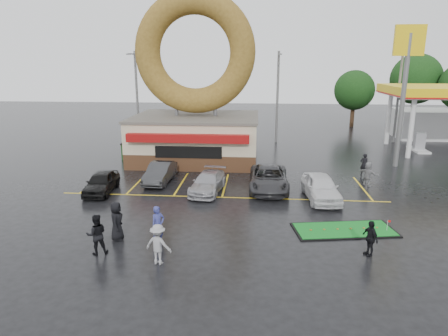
# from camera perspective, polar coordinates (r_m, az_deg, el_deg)

# --- Properties ---
(ground) EXTENTS (120.00, 120.00, 0.00)m
(ground) POSITION_cam_1_polar(r_m,az_deg,el_deg) (21.20, -1.10, -7.22)
(ground) COLOR black
(ground) RESTS_ON ground
(donut_shop) EXTENTS (10.20, 8.70, 13.50)m
(donut_shop) POSITION_cam_1_polar(r_m,az_deg,el_deg) (33.07, -4.06, 8.80)
(donut_shop) COLOR #472B19
(donut_shop) RESTS_ON ground
(gas_station) EXTENTS (12.30, 13.65, 5.90)m
(gas_station) POSITION_cam_1_polar(r_m,az_deg,el_deg) (44.48, 28.84, 7.60)
(gas_station) COLOR silver
(gas_station) RESTS_ON ground
(shell_sign) EXTENTS (2.20, 0.36, 10.60)m
(shell_sign) POSITION_cam_1_polar(r_m,az_deg,el_deg) (33.38, 24.58, 12.59)
(shell_sign) COLOR slate
(shell_sign) RESTS_ON ground
(streetlight_left) EXTENTS (0.40, 2.21, 9.00)m
(streetlight_left) POSITION_cam_1_polar(r_m,az_deg,el_deg) (41.36, -12.36, 10.18)
(streetlight_left) COLOR slate
(streetlight_left) RESTS_ON ground
(streetlight_mid) EXTENTS (0.40, 2.21, 9.00)m
(streetlight_mid) POSITION_cam_1_polar(r_m,az_deg,el_deg) (40.61, 7.65, 10.30)
(streetlight_mid) COLOR slate
(streetlight_mid) RESTS_ON ground
(streetlight_right) EXTENTS (0.40, 2.21, 9.00)m
(streetlight_right) POSITION_cam_1_polar(r_m,az_deg,el_deg) (43.84, 23.68, 9.54)
(streetlight_right) COLOR slate
(streetlight_right) RESTS_ON ground
(tree_far_c) EXTENTS (6.30, 6.30, 9.00)m
(tree_far_c) POSITION_cam_1_polar(r_m,az_deg,el_deg) (57.16, 25.75, 11.37)
(tree_far_c) COLOR #332114
(tree_far_c) RESTS_ON ground
(tree_far_d) EXTENTS (4.90, 4.90, 7.00)m
(tree_far_d) POSITION_cam_1_polar(r_m,az_deg,el_deg) (53.00, 18.12, 10.51)
(tree_far_d) COLOR #332114
(tree_far_d) RESTS_ON ground
(car_black) EXTENTS (1.80, 3.97, 1.32)m
(car_black) POSITION_cam_1_polar(r_m,az_deg,el_deg) (26.22, -17.11, -1.97)
(car_black) COLOR black
(car_black) RESTS_ON ground
(car_dgrey) EXTENTS (1.63, 4.16, 1.35)m
(car_dgrey) POSITION_cam_1_polar(r_m,az_deg,el_deg) (27.52, -9.11, -0.67)
(car_dgrey) COLOR #2C2C2E
(car_dgrey) RESTS_ON ground
(car_silver) EXTENTS (2.28, 4.44, 1.23)m
(car_silver) POSITION_cam_1_polar(r_m,az_deg,el_deg) (25.19, -2.30, -2.09)
(car_silver) COLOR #A1A0A5
(car_silver) RESTS_ON ground
(car_grey) EXTENTS (2.43, 5.25, 1.46)m
(car_grey) POSITION_cam_1_polar(r_m,az_deg,el_deg) (25.79, 6.41, -1.51)
(car_grey) COLOR #313134
(car_grey) RESTS_ON ground
(car_white) EXTENTS (2.19, 4.59, 1.51)m
(car_white) POSITION_cam_1_polar(r_m,az_deg,el_deg) (24.48, 13.67, -2.69)
(car_white) COLOR silver
(car_white) RESTS_ON ground
(person_blue) EXTENTS (0.75, 0.75, 1.76)m
(person_blue) POSITION_cam_1_polar(r_m,az_deg,el_deg) (18.40, -9.39, -8.03)
(person_blue) COLOR navy
(person_blue) RESTS_ON ground
(person_blackjkt) EXTENTS (1.06, 0.96, 1.78)m
(person_blackjkt) POSITION_cam_1_polar(r_m,az_deg,el_deg) (18.04, -17.73, -9.03)
(person_blackjkt) COLOR black
(person_blackjkt) RESTS_ON ground
(person_hoodie) EXTENTS (1.22, 0.87, 1.71)m
(person_hoodie) POSITION_cam_1_polar(r_m,az_deg,el_deg) (16.64, -9.38, -10.71)
(person_hoodie) COLOR gray
(person_hoodie) RESTS_ON ground
(person_bystander) EXTENTS (0.70, 0.97, 1.84)m
(person_bystander) POSITION_cam_1_polar(r_m,az_deg,el_deg) (19.12, -15.09, -7.32)
(person_bystander) COLOR black
(person_bystander) RESTS_ON ground
(person_cameraman) EXTENTS (0.70, 0.99, 1.56)m
(person_cameraman) POSITION_cam_1_polar(r_m,az_deg,el_deg) (18.21, 20.14, -9.38)
(person_cameraman) COLOR black
(person_cameraman) RESTS_ON ground
(person_walker_near) EXTENTS (1.32, 1.46, 1.61)m
(person_walker_near) POSITION_cam_1_polar(r_m,az_deg,el_deg) (28.07, 19.86, -0.79)
(person_walker_near) COLOR gray
(person_walker_near) RESTS_ON ground
(person_walker_far) EXTENTS (0.59, 0.39, 1.60)m
(person_walker_far) POSITION_cam_1_polar(r_m,az_deg,el_deg) (30.59, 19.37, 0.49)
(person_walker_far) COLOR black
(person_walker_far) RESTS_ON ground
(dumpster) EXTENTS (1.93, 1.40, 1.30)m
(dumpster) POSITION_cam_1_polar(r_m,az_deg,el_deg) (34.77, -12.82, 2.39)
(dumpster) COLOR #183E18
(dumpster) RESTS_ON ground
(putting_green) EXTENTS (5.18, 2.91, 0.61)m
(putting_green) POSITION_cam_1_polar(r_m,az_deg,el_deg) (20.61, 16.78, -8.45)
(putting_green) COLOR black
(putting_green) RESTS_ON ground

